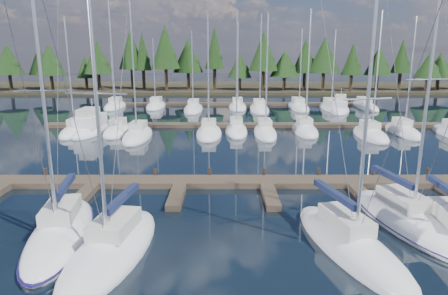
{
  "coord_description": "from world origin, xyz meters",
  "views": [
    {
      "loc": [
        -2.99,
        -8.93,
        9.3
      ],
      "look_at": [
        -2.95,
        22.0,
        1.72
      ],
      "focal_mm": 32.0,
      "sensor_mm": 36.0,
      "label": 1
    }
  ],
  "objects_px": {
    "front_sailboat_2": "(113,249)",
    "motor_yacht_right": "(340,108)",
    "motor_yacht_left": "(91,128)",
    "front_sailboat_3": "(349,244)",
    "front_sailboat_1": "(61,233)",
    "main_dock": "(266,185)",
    "front_sailboat_4": "(406,220)"
  },
  "relations": [
    {
      "from": "main_dock",
      "to": "motor_yacht_right",
      "type": "bearing_deg",
      "value": 66.75
    },
    {
      "from": "front_sailboat_3",
      "to": "motor_yacht_left",
      "type": "xyz_separation_m",
      "value": [
        -21.43,
        28.11,
        0.23
      ]
    },
    {
      "from": "front_sailboat_1",
      "to": "front_sailboat_3",
      "type": "relative_size",
      "value": 1.03
    },
    {
      "from": "front_sailboat_3",
      "to": "front_sailboat_4",
      "type": "bearing_deg",
      "value": 35.04
    },
    {
      "from": "front_sailboat_2",
      "to": "motor_yacht_right",
      "type": "height_order",
      "value": "front_sailboat_2"
    },
    {
      "from": "front_sailboat_1",
      "to": "front_sailboat_2",
      "type": "relative_size",
      "value": 0.99
    },
    {
      "from": "front_sailboat_1",
      "to": "front_sailboat_4",
      "type": "relative_size",
      "value": 0.95
    },
    {
      "from": "main_dock",
      "to": "front_sailboat_1",
      "type": "distance_m",
      "value": 13.63
    },
    {
      "from": "front_sailboat_1",
      "to": "motor_yacht_left",
      "type": "height_order",
      "value": "front_sailboat_1"
    },
    {
      "from": "front_sailboat_1",
      "to": "motor_yacht_left",
      "type": "bearing_deg",
      "value": 104.92
    },
    {
      "from": "main_dock",
      "to": "front_sailboat_2",
      "type": "height_order",
      "value": "front_sailboat_2"
    },
    {
      "from": "front_sailboat_1",
      "to": "front_sailboat_4",
      "type": "distance_m",
      "value": 18.3
    },
    {
      "from": "main_dock",
      "to": "front_sailboat_1",
      "type": "relative_size",
      "value": 3.22
    },
    {
      "from": "main_dock",
      "to": "front_sailboat_4",
      "type": "bearing_deg",
      "value": -41.16
    },
    {
      "from": "main_dock",
      "to": "front_sailboat_2",
      "type": "distance_m",
      "value": 12.42
    },
    {
      "from": "main_dock",
      "to": "front_sailboat_3",
      "type": "xyz_separation_m",
      "value": [
        3.02,
        -8.9,
        0.08
      ]
    },
    {
      "from": "front_sailboat_2",
      "to": "motor_yacht_left",
      "type": "xyz_separation_m",
      "value": [
        -10.24,
        28.56,
        0.23
      ]
    },
    {
      "from": "motor_yacht_right",
      "to": "front_sailboat_3",
      "type": "bearing_deg",
      "value": -105.33
    },
    {
      "from": "motor_yacht_left",
      "to": "front_sailboat_1",
      "type": "bearing_deg",
      "value": -75.08
    },
    {
      "from": "front_sailboat_1",
      "to": "front_sailboat_3",
      "type": "height_order",
      "value": "front_sailboat_1"
    },
    {
      "from": "front_sailboat_3",
      "to": "front_sailboat_1",
      "type": "bearing_deg",
      "value": 175.23
    },
    {
      "from": "main_dock",
      "to": "front_sailboat_4",
      "type": "relative_size",
      "value": 3.07
    },
    {
      "from": "front_sailboat_1",
      "to": "front_sailboat_2",
      "type": "height_order",
      "value": "front_sailboat_2"
    },
    {
      "from": "front_sailboat_4",
      "to": "front_sailboat_2",
      "type": "bearing_deg",
      "value": -167.93
    },
    {
      "from": "front_sailboat_2",
      "to": "motor_yacht_left",
      "type": "bearing_deg",
      "value": 109.72
    },
    {
      "from": "front_sailboat_2",
      "to": "front_sailboat_3",
      "type": "distance_m",
      "value": 11.2
    },
    {
      "from": "motor_yacht_left",
      "to": "main_dock",
      "type": "bearing_deg",
      "value": -46.22
    },
    {
      "from": "front_sailboat_3",
      "to": "motor_yacht_right",
      "type": "relative_size",
      "value": 1.46
    },
    {
      "from": "front_sailboat_2",
      "to": "motor_yacht_right",
      "type": "distance_m",
      "value": 50.15
    },
    {
      "from": "front_sailboat_1",
      "to": "motor_yacht_right",
      "type": "distance_m",
      "value": 50.23
    },
    {
      "from": "front_sailboat_2",
      "to": "motor_yacht_right",
      "type": "xyz_separation_m",
      "value": [
        23.25,
        44.43,
        0.19
      ]
    },
    {
      "from": "motor_yacht_right",
      "to": "front_sailboat_1",
      "type": "bearing_deg",
      "value": -121.59
    }
  ]
}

